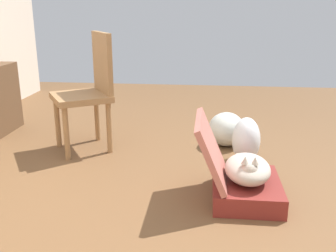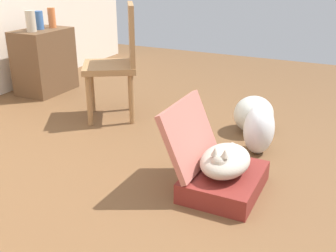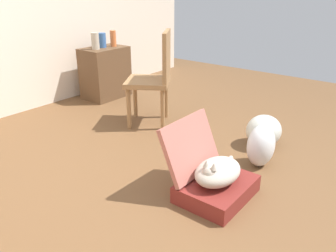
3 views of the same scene
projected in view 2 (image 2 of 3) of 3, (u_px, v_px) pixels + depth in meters
ground_plane at (141, 185)px, 2.52m from camera, size 7.68×7.68×0.00m
suitcase_base at (224, 181)px, 2.44m from camera, size 0.53×0.42×0.12m
suitcase_lid at (190, 135)px, 2.43m from camera, size 0.53×0.20×0.40m
cat at (225, 161)px, 2.38m from camera, size 0.48×0.28×0.20m
plastic_bag_white at (259, 129)px, 2.88m from camera, size 0.28×0.21×0.36m
plastic_bag_clear at (254, 114)px, 3.26m from camera, size 0.34×0.31×0.29m
side_table at (44, 61)px, 4.20m from camera, size 0.57×0.39×0.65m
vase_tall at (31, 21)px, 3.92m from camera, size 0.09×0.09×0.20m
vase_short at (52, 18)px, 4.15m from camera, size 0.08×0.08×0.20m
vase_round at (38, 20)px, 4.06m from camera, size 0.10×0.10×0.18m
chair at (118, 59)px, 3.43m from camera, size 0.60×0.60×0.97m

